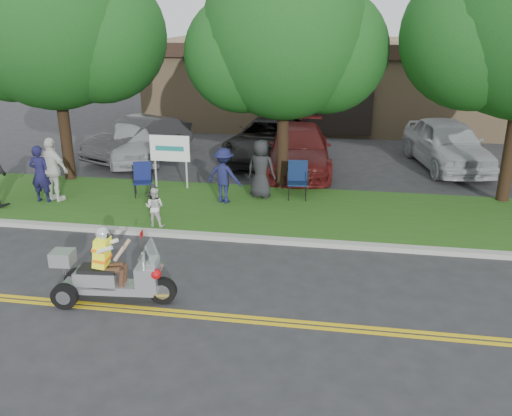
% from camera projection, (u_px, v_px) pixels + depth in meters
% --- Properties ---
extents(ground, '(120.00, 120.00, 0.00)m').
position_uv_depth(ground, '(212.00, 302.00, 10.43)').
color(ground, '#28282B').
rests_on(ground, ground).
extents(centerline_near, '(60.00, 0.10, 0.01)m').
position_uv_depth(centerline_near, '(204.00, 318.00, 9.89)').
color(centerline_near, gold).
rests_on(centerline_near, ground).
extents(centerline_far, '(60.00, 0.10, 0.01)m').
position_uv_depth(centerline_far, '(207.00, 313.00, 10.04)').
color(centerline_far, gold).
rests_on(centerline_far, ground).
extents(curb, '(60.00, 0.25, 0.12)m').
position_uv_depth(curb, '(242.00, 238.00, 13.24)').
color(curb, '#A8A89E').
rests_on(curb, ground).
extents(grass_verge, '(60.00, 4.00, 0.10)m').
position_uv_depth(grass_verge, '(256.00, 209.00, 15.24)').
color(grass_verge, '#245216').
rests_on(grass_verge, ground).
extents(commercial_building, '(18.00, 8.20, 4.00)m').
position_uv_depth(commercial_building, '(340.00, 81.00, 27.05)').
color(commercial_building, '#9E7F5B').
rests_on(commercial_building, ground).
extents(tree_left, '(6.62, 5.40, 7.78)m').
position_uv_depth(tree_left, '(55.00, 27.00, 16.29)').
color(tree_left, '#332114').
rests_on(tree_left, ground).
extents(tree_mid, '(5.88, 4.80, 7.05)m').
position_uv_depth(tree_mid, '(286.00, 43.00, 15.55)').
color(tree_mid, '#332114').
rests_on(tree_mid, ground).
extents(business_sign, '(1.25, 0.06, 1.75)m').
position_uv_depth(business_sign, '(170.00, 151.00, 16.57)').
color(business_sign, silver).
rests_on(business_sign, ground).
extents(trike_scooter, '(2.37, 0.82, 1.55)m').
position_uv_depth(trike_scooter, '(109.00, 276.00, 10.30)').
color(trike_scooter, black).
rests_on(trike_scooter, ground).
extents(lawn_chair_a, '(0.62, 0.64, 1.09)m').
position_uv_depth(lawn_chair_a, '(298.00, 177.00, 15.85)').
color(lawn_chair_a, black).
rests_on(lawn_chair_a, grass_verge).
extents(lawn_chair_b, '(0.66, 0.68, 0.99)m').
position_uv_depth(lawn_chair_b, '(143.00, 177.00, 16.08)').
color(lawn_chair_b, black).
rests_on(lawn_chair_b, grass_verge).
extents(spectator_adult_left, '(0.61, 0.41, 1.66)m').
position_uv_depth(spectator_adult_left, '(40.00, 174.00, 15.42)').
color(spectator_adult_left, '#16153B').
rests_on(spectator_adult_left, grass_verge).
extents(spectator_adult_right, '(1.17, 0.76, 1.86)m').
position_uv_depth(spectator_adult_right, '(53.00, 170.00, 15.46)').
color(spectator_adult_right, silver).
rests_on(spectator_adult_right, grass_verge).
extents(spectator_chair_a, '(1.15, 0.84, 1.59)m').
position_uv_depth(spectator_chair_a, '(224.00, 175.00, 15.38)').
color(spectator_chair_a, '#171A42').
rests_on(spectator_chair_a, grass_verge).
extents(spectator_chair_b, '(0.95, 0.73, 1.73)m').
position_uv_depth(spectator_chair_b, '(261.00, 169.00, 15.78)').
color(spectator_chair_b, black).
rests_on(spectator_chair_b, grass_verge).
extents(child_left, '(0.39, 0.34, 0.89)m').
position_uv_depth(child_left, '(153.00, 200.00, 14.45)').
color(child_left, black).
rests_on(child_left, grass_verge).
extents(child_right, '(0.52, 0.41, 1.02)m').
position_uv_depth(child_right, '(155.00, 207.00, 13.73)').
color(child_right, silver).
rests_on(child_right, grass_verge).
extents(parked_car_far_left, '(3.31, 4.61, 1.46)m').
position_uv_depth(parked_car_far_left, '(132.00, 141.00, 20.17)').
color(parked_car_far_left, '#AEB1B5').
rests_on(parked_car_far_left, ground).
extents(parked_car_left, '(3.29, 4.79, 1.50)m').
position_uv_depth(parked_car_left, '(139.00, 138.00, 20.70)').
color(parked_car_left, '#29292B').
rests_on(parked_car_left, ground).
extents(parked_car_mid, '(3.16, 5.75, 1.52)m').
position_uv_depth(parked_car_mid, '(269.00, 140.00, 20.32)').
color(parked_car_mid, black).
rests_on(parked_car_mid, ground).
extents(parked_car_right, '(2.64, 5.44, 1.53)m').
position_uv_depth(parked_car_right, '(299.00, 149.00, 18.95)').
color(parked_car_right, '#511313').
rests_on(parked_car_right, ground).
extents(parked_car_far_right, '(2.97, 5.37, 1.73)m').
position_uv_depth(parked_car_far_right, '(447.00, 143.00, 19.28)').
color(parked_car_far_right, '#ACB0B4').
rests_on(parked_car_far_right, ground).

